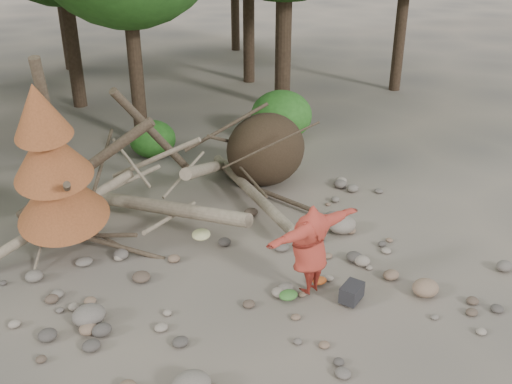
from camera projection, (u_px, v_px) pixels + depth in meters
ground at (276, 290)px, 11.20m from camera, size 120.00×120.00×0.00m
deadfall_pile at (249, 156)px, 14.98m from camera, size 8.55×5.24×3.30m
dead_conifer at (53, 168)px, 11.33m from camera, size 2.06×2.16×4.35m
bush_mid at (153, 139)px, 17.26m from camera, size 1.40×1.40×1.12m
bush_right at (281, 115)px, 18.60m from camera, size 2.00×2.00×1.60m
frisbee_thrower at (310, 249)px, 10.66m from camera, size 3.54×0.87×1.89m
backpack at (352, 295)px, 10.77m from camera, size 0.57×0.49×0.32m
cloth_green at (288, 297)px, 10.86m from camera, size 0.38×0.31×0.14m
cloth_orange at (319, 283)px, 11.32m from camera, size 0.31×0.25×0.11m
boulder_front_right at (426, 288)px, 10.98m from camera, size 0.53×0.48×0.32m
boulder_mid_right at (342, 225)px, 13.18m from camera, size 0.66×0.59×0.40m
boulder_mid_left at (89, 315)px, 10.20m from camera, size 0.60×0.54×0.36m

